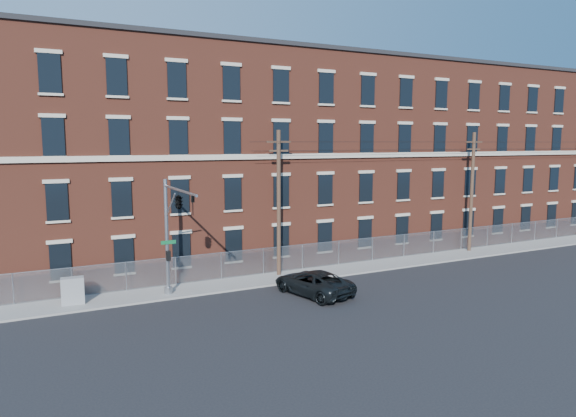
# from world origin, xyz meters

# --- Properties ---
(ground) EXTENTS (140.00, 140.00, 0.00)m
(ground) POSITION_xyz_m (0.00, 0.00, 0.00)
(ground) COLOR black
(ground) RESTS_ON ground
(sidewalk) EXTENTS (65.00, 3.00, 0.12)m
(sidewalk) POSITION_xyz_m (12.00, 5.00, 0.06)
(sidewalk) COLOR gray
(sidewalk) RESTS_ON ground
(mill_building) EXTENTS (55.30, 14.32, 16.30)m
(mill_building) POSITION_xyz_m (12.00, 13.93, 8.15)
(mill_building) COLOR brown
(mill_building) RESTS_ON ground
(chain_link_fence) EXTENTS (59.06, 0.06, 1.85)m
(chain_link_fence) POSITION_xyz_m (12.00, 6.30, 1.06)
(chain_link_fence) COLOR #A5A8AD
(chain_link_fence) RESTS_ON ground
(traffic_signal_mast) EXTENTS (0.90, 6.75, 7.00)m
(traffic_signal_mast) POSITION_xyz_m (-6.00, 2.18, 5.39)
(traffic_signal_mast) COLOR #9EA0A5
(traffic_signal_mast) RESTS_ON ground
(utility_pole_near) EXTENTS (1.80, 0.28, 10.00)m
(utility_pole_near) POSITION_xyz_m (2.00, 5.60, 5.34)
(utility_pole_near) COLOR #4C3426
(utility_pole_near) RESTS_ON ground
(utility_pole_mid) EXTENTS (1.80, 0.28, 10.00)m
(utility_pole_mid) POSITION_xyz_m (20.00, 5.60, 5.34)
(utility_pole_mid) COLOR #4C3426
(utility_pole_mid) RESTS_ON ground
(overhead_wires) EXTENTS (40.00, 0.62, 0.62)m
(overhead_wires) POSITION_xyz_m (20.00, 5.60, 9.12)
(overhead_wires) COLOR black
(overhead_wires) RESTS_ON ground
(pickup_truck) EXTENTS (3.74, 5.88, 1.51)m
(pickup_truck) POSITION_xyz_m (1.99, 0.71, 0.76)
(pickup_truck) COLOR black
(pickup_truck) RESTS_ON ground
(utility_cabinet) EXTENTS (1.28, 0.72, 1.54)m
(utility_cabinet) POSITION_xyz_m (-11.36, 4.89, 0.89)
(utility_cabinet) COLOR gray
(utility_cabinet) RESTS_ON sidewalk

